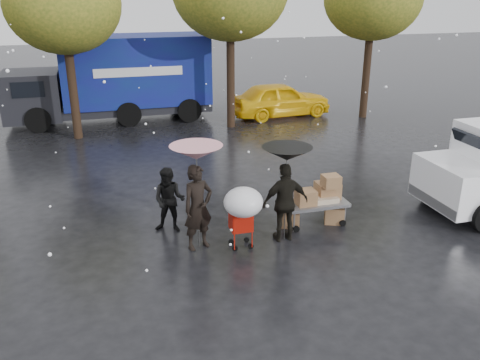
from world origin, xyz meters
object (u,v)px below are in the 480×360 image
object	(u,v)px
blue_truck	(116,79)
yellow_taxi	(280,99)
person_black	(285,203)
vendor_cart	(319,196)
person_pink	(198,207)
shopping_cart	(243,205)

from	to	relation	value
blue_truck	yellow_taxi	distance (m)	7.03
person_black	vendor_cart	world-z (taller)	person_black
vendor_cart	yellow_taxi	bearing A→B (deg)	74.85
yellow_taxi	blue_truck	bearing A→B (deg)	74.32
person_pink	yellow_taxi	bearing A→B (deg)	42.40
vendor_cart	blue_truck	world-z (taller)	blue_truck
person_pink	person_black	distance (m)	1.94
person_pink	vendor_cart	bearing A→B (deg)	-11.73
person_black	yellow_taxi	distance (m)	11.68
blue_truck	yellow_taxi	size ratio (longest dim) A/B	1.88
person_pink	vendor_cart	size ratio (longest dim) A/B	1.26
shopping_cart	yellow_taxi	size ratio (longest dim) A/B	0.33
blue_truck	shopping_cart	bearing A→B (deg)	-81.37
person_black	yellow_taxi	size ratio (longest dim) A/B	0.41
person_pink	blue_truck	size ratio (longest dim) A/B	0.23
vendor_cart	person_black	bearing A→B (deg)	-152.20
vendor_cart	blue_truck	xyz separation A→B (m)	(-4.02, 11.71, 1.03)
person_pink	blue_truck	xyz separation A→B (m)	(-1.00, 12.11, 0.80)
person_pink	blue_truck	world-z (taller)	blue_truck
person_pink	blue_truck	bearing A→B (deg)	75.46
person_pink	person_black	bearing A→B (deg)	-24.25
vendor_cart	yellow_taxi	distance (m)	10.82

